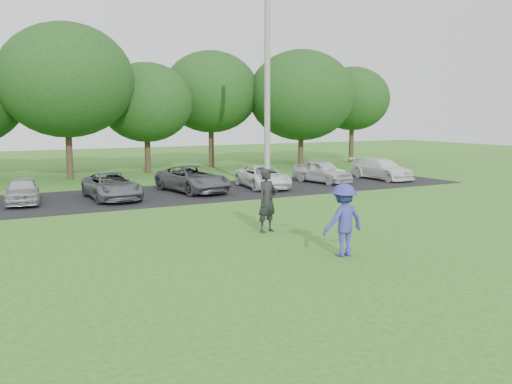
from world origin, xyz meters
TOP-DOWN VIEW (x-y plane):
  - ground at (0.00, 0.00)m, footprint 100.00×100.00m
  - parking_lot at (0.00, 13.00)m, footprint 32.00×6.50m
  - utility_pole at (5.44, 12.28)m, footprint 0.28×0.28m
  - frisbee_player at (0.68, 0.08)m, footprint 1.25×0.77m
  - camera_bystander at (0.48, 3.64)m, footprint 0.83×0.66m
  - parked_cars at (-0.36, 12.96)m, footprint 28.35×4.85m
  - tree_row at (1.51, 22.76)m, footprint 42.39×9.85m

SIDE VIEW (x-z plane):
  - ground at x=0.00m, z-range 0.00..0.00m
  - parking_lot at x=0.00m, z-range 0.00..0.03m
  - parked_cars at x=-0.36m, z-range -0.01..1.25m
  - frisbee_player at x=0.68m, z-range -0.19..2.07m
  - camera_bystander at x=0.48m, z-range 0.00..1.98m
  - tree_row at x=1.51m, z-range 0.59..9.23m
  - utility_pole at x=5.44m, z-range 0.00..10.15m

